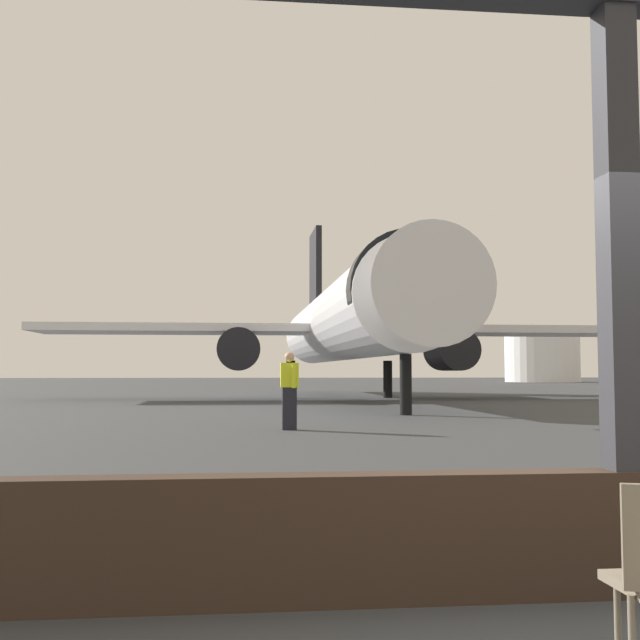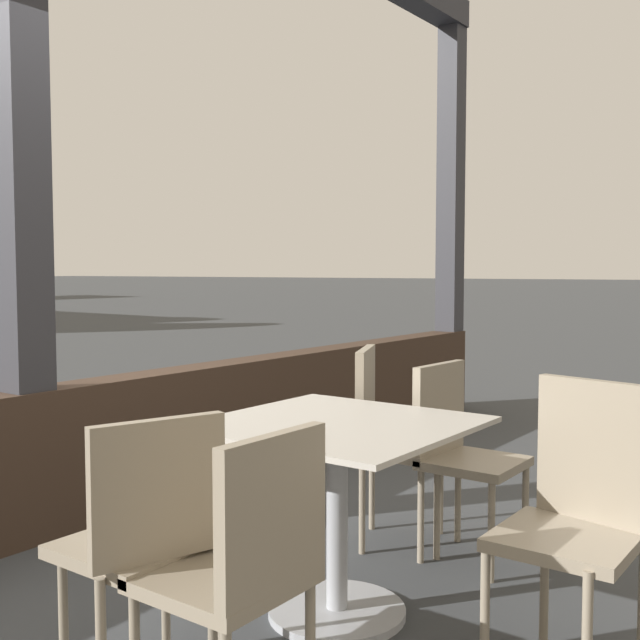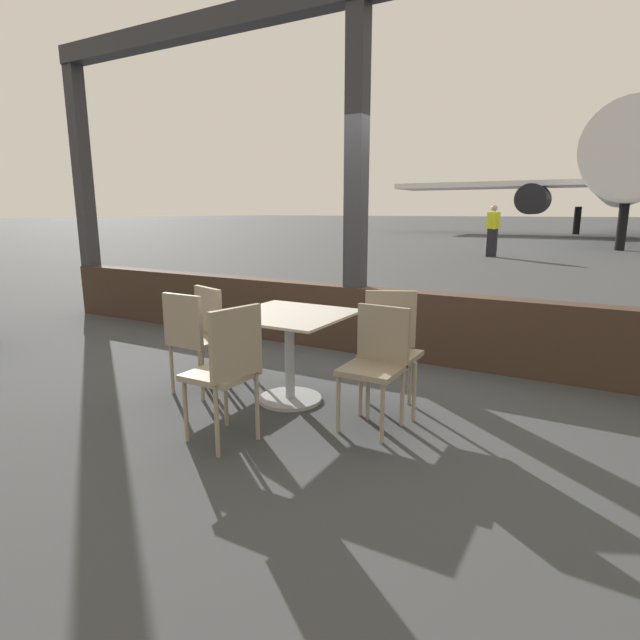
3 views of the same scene
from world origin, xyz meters
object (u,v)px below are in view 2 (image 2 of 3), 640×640
(cafe_chair_aisle_left, at_px, (245,559))
(cafe_chair_side_extra, at_px, (580,505))
(cafe_chair_aisle_right, at_px, (458,443))
(cafe_chair_window_left, at_px, (385,428))
(dining_table, at_px, (337,492))
(cafe_chair_window_right, at_px, (146,531))

(cafe_chair_aisle_left, xyz_separation_m, cafe_chair_side_extra, (0.89, -0.61, 0.04))
(cafe_chair_aisle_left, xyz_separation_m, cafe_chair_aisle_right, (1.61, 0.16, -0.01))
(cafe_chair_window_left, height_order, cafe_chair_side_extra, cafe_chair_side_extra)
(cafe_chair_window_left, relative_size, cafe_chair_aisle_right, 1.06)
(cafe_chair_side_extra, bearing_deg, dining_table, 95.48)
(cafe_chair_aisle_left, bearing_deg, cafe_chair_aisle_right, 5.73)
(dining_table, relative_size, cafe_chair_side_extra, 0.96)
(cafe_chair_window_left, xyz_separation_m, cafe_chair_side_extra, (-0.69, -1.13, 0.01))
(cafe_chair_side_extra, bearing_deg, cafe_chair_window_left, 58.79)
(cafe_chair_aisle_left, bearing_deg, cafe_chair_window_right, 93.79)
(dining_table, distance_m, cafe_chair_aisle_right, 0.82)
(dining_table, height_order, cafe_chair_aisle_right, cafe_chair_aisle_right)
(cafe_chair_aisle_left, height_order, cafe_chair_side_extra, cafe_chair_side_extra)
(cafe_chair_window_right, distance_m, cafe_chair_side_extra, 1.34)
(dining_table, distance_m, cafe_chair_window_right, 0.84)
(dining_table, distance_m, cafe_chair_side_extra, 0.88)
(dining_table, bearing_deg, cafe_chair_window_right, 172.70)
(dining_table, xyz_separation_m, cafe_chair_aisle_right, (0.81, -0.10, 0.05))
(cafe_chair_window_right, relative_size, cafe_chair_aisle_right, 1.01)
(cafe_chair_window_left, relative_size, cafe_chair_aisle_left, 1.06)
(cafe_chair_aisle_left, relative_size, cafe_chair_aisle_right, 1.00)
(cafe_chair_aisle_left, bearing_deg, cafe_chair_window_left, 18.34)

